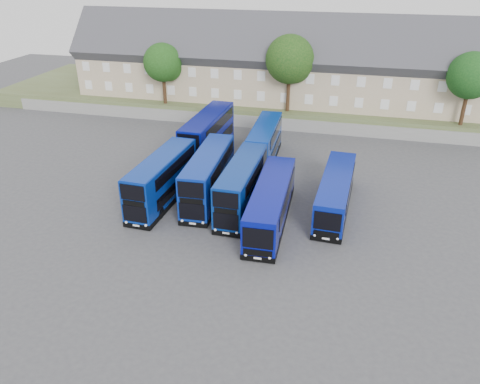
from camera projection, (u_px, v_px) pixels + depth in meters
name	position (u px, v px, depth m)	size (l,w,h in m)	color
ground	(212.00, 225.00, 37.38)	(120.00, 120.00, 0.00)	#414146
retaining_wall	(269.00, 123.00, 57.80)	(70.00, 0.40, 1.50)	slate
earth_bank	(282.00, 99.00, 66.34)	(80.00, 20.00, 2.00)	#515932
terrace_row	(279.00, 65.00, 60.34)	(54.00, 10.40, 11.20)	tan
dd_front_left	(162.00, 180.00, 40.22)	(2.80, 10.33, 4.07)	navy
dd_front_mid	(208.00, 177.00, 40.67)	(2.91, 10.57, 4.16)	#082695
dd_front_right	(242.00, 187.00, 39.21)	(2.36, 10.09, 4.00)	navy
dd_rear_left	(208.00, 136.00, 49.60)	(2.85, 11.15, 4.40)	#070F80
dd_rear_right	(264.00, 144.00, 48.07)	(2.59, 9.95, 3.92)	#0935A8
coach_east_a	(271.00, 204.00, 37.25)	(2.86, 11.95, 3.25)	#070F8B
coach_east_b	(335.00, 193.00, 39.13)	(2.85, 11.25, 3.05)	#081B93
tree_west	(164.00, 64.00, 58.88)	(4.80, 4.80, 7.65)	#382314
tree_mid	(291.00, 61.00, 55.41)	(5.76, 5.76, 9.18)	#382314
tree_east	(472.00, 77.00, 50.97)	(5.12, 5.12, 8.16)	#382314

